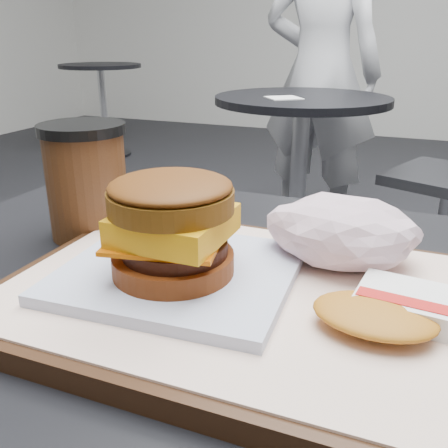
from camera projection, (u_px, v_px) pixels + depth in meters
serving_tray at (234, 296)px, 0.41m from camera, size 0.38×0.28×0.02m
breakfast_sandwich at (174, 238)px, 0.40m from camera, size 0.20×0.18×0.09m
hash_brown at (400, 310)px, 0.35m from camera, size 0.12×0.10×0.02m
crumpled_wrapper at (342, 231)px, 0.45m from camera, size 0.13×0.10×0.06m
coffee_cup at (86, 177)px, 0.55m from camera, size 0.09×0.09×0.13m
neighbor_table at (300, 146)px, 2.05m from camera, size 0.70×0.70×0.75m
napkin at (284, 98)px, 1.91m from camera, size 0.17×0.17×0.00m
patron at (320, 73)px, 2.41m from camera, size 0.63×0.46×1.60m
bg_table_mid at (102, 88)px, 4.11m from camera, size 0.66×0.66×0.75m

